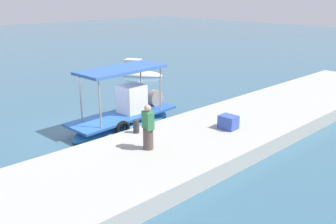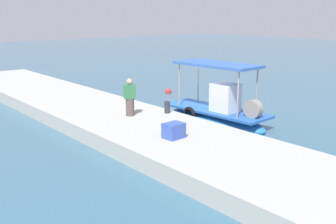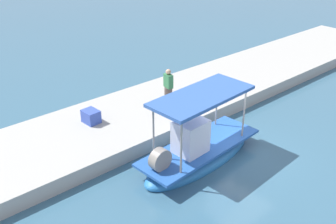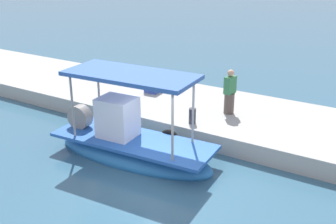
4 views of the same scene
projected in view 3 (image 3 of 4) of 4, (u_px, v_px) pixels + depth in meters
ground_plane at (237, 154)px, 15.53m from camera, size 120.00×120.00×0.00m
dock_quay at (161, 107)px, 18.49m from camera, size 36.00×4.58×0.62m
main_fishing_boat at (198, 151)px, 14.89m from camera, size 5.49×2.11×3.11m
fisherman_near_bollard at (168, 88)px, 17.94m from camera, size 0.42×0.50×1.62m
mooring_bollard at (180, 113)px, 16.74m from camera, size 0.24×0.24×0.53m
cargo_crate at (91, 116)px, 16.45m from camera, size 0.60×0.73×0.54m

